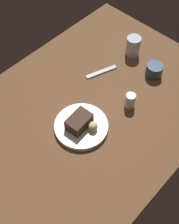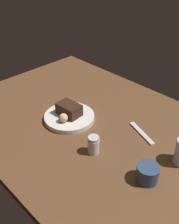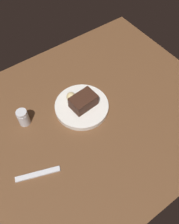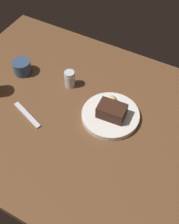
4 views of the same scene
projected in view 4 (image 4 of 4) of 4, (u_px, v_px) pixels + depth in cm
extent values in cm
cube|color=brown|center=(86.00, 120.00, 112.24)|extent=(120.00, 84.00, 3.00)
cylinder|color=white|center=(110.00, 116.00, 110.34)|extent=(21.23, 21.23, 2.08)
cube|color=#381E14|center=(112.00, 111.00, 107.15)|extent=(10.41, 7.45, 4.97)
sphere|color=#DBC184|center=(112.00, 100.00, 111.13)|extent=(3.72, 3.72, 3.72)
cylinder|color=silver|center=(70.00, 80.00, 119.21)|extent=(4.24, 4.24, 5.80)
cylinder|color=silver|center=(69.00, 73.00, 116.48)|extent=(4.03, 4.03, 1.20)
cylinder|color=#334766|center=(22.00, 67.00, 123.81)|extent=(7.31, 7.31, 5.78)
cube|color=silver|center=(27.00, 115.00, 111.42)|extent=(14.71, 6.83, 0.70)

